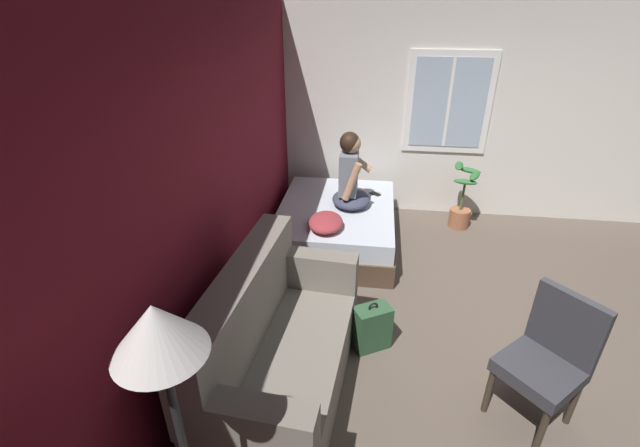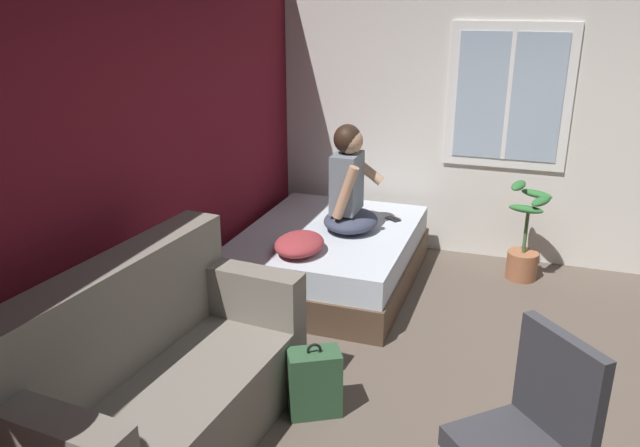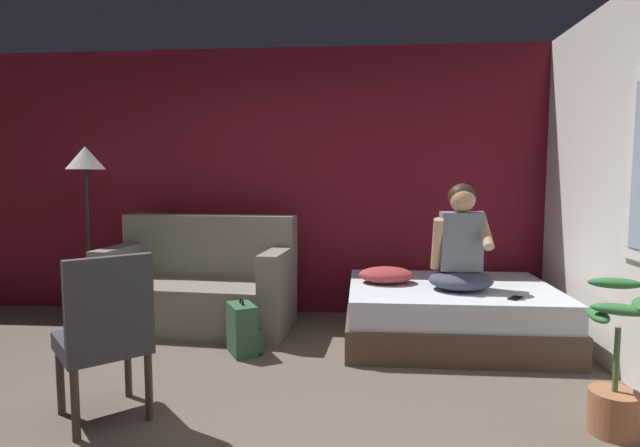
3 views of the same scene
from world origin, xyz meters
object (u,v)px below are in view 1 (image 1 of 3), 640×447
Objects in this scene: side_chair at (548,357)px; floor_lamp at (164,363)px; couch at (276,350)px; throw_pillow at (326,222)px; cell_phone at (375,194)px; backpack at (371,327)px; potted_plant at (461,205)px; bed at (336,225)px; person_seated at (350,177)px.

side_chair is 0.58× the size of floor_lamp.
couch reaches higher than throw_pillow.
floor_lamp is (-3.82, 0.76, 0.94)m from cell_phone.
side_chair is at bearing -113.84° from backpack.
floor_lamp is at bearing -154.16° from cell_phone.
backpack is 0.95× the size of throw_pillow.
bed is at bearing 111.84° from potted_plant.
couch reaches higher than side_chair.
couch is at bearing 174.64° from bed.
person_seated is (2.27, 1.49, 0.30)m from side_chair.
side_chair is at bearing -134.59° from throw_pillow.
throw_pillow is (1.71, -0.15, 0.16)m from couch.
bed is 1.66m from potted_plant.
person_seated is at bearing 177.93° from cell_phone.
floor_lamp is (-3.41, 0.32, 1.19)m from bed.
potted_plant reaches higher than throw_pillow.
floor_lamp is 4.58m from potted_plant.
cell_phone reaches higher than bed.
person_seated is at bearing 33.28° from side_chair.
person_seated is (2.31, -0.36, 0.44)m from couch.
person_seated is at bearing -8.84° from couch.
backpack is at bearing 66.16° from side_chair.
potted_plant is at bearing -42.14° from cell_phone.
floor_lamp is 2.00× the size of potted_plant.
floor_lamp reaches higher than bed.
floor_lamp reaches higher than person_seated.
couch is 2.38m from person_seated.
couch is 2.07× the size of potted_plant.
bed is 1.81× the size of side_chair.
floor_lamp is at bearing 172.26° from person_seated.
person_seated reaches higher than backpack.
backpack is 0.54× the size of potted_plant.
person_seated is at bearing 10.42° from backpack.
side_chair reaches higher than backpack.
couch is at bearing 91.34° from side_chair.
throw_pillow is at bearing 24.59° from backpack.
cell_phone is at bearing -13.74° from couch.
couch is at bearing -156.59° from cell_phone.
potted_plant is at bearing 1.93° from side_chair.
throw_pillow is (1.67, 1.69, 0.02)m from side_chair.
backpack is 2.56m from potted_plant.
side_chair is 1.32m from backpack.
cell_phone is (0.41, -0.44, 0.25)m from bed.
bed is 1.01× the size of couch.
backpack is at bearing -169.58° from person_seated.
person_seated is 1.89m from backpack.
potted_plant is at bearing -31.33° from couch.
person_seated is 1.91× the size of backpack.
bed is 0.63m from throw_pillow.
side_chair is 2.04× the size of throw_pillow.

